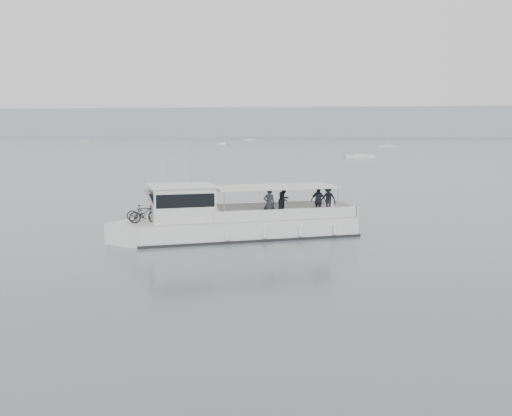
# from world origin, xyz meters

# --- Properties ---
(ground) EXTENTS (1400.00, 1400.00, 0.00)m
(ground) POSITION_xyz_m (0.00, 0.00, 0.00)
(ground) COLOR #535D62
(ground) RESTS_ON ground
(headland) EXTENTS (1400.00, 90.00, 28.00)m
(headland) POSITION_xyz_m (0.00, 560.00, 14.00)
(headland) COLOR #939EA8
(headland) RESTS_ON ground
(tour_boat) EXTENTS (12.89, 7.95, 5.63)m
(tour_boat) POSITION_xyz_m (3.54, 3.22, 0.92)
(tour_boat) COLOR silver
(tour_boat) RESTS_ON ground
(moored_fleet) EXTENTS (424.79, 351.00, 10.03)m
(moored_fleet) POSITION_xyz_m (-21.70, 199.04, 0.36)
(moored_fleet) COLOR silver
(moored_fleet) RESTS_ON ground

